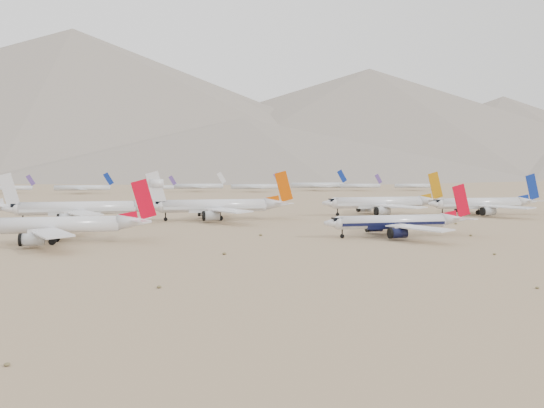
% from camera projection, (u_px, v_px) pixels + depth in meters
% --- Properties ---
extents(ground, '(7000.00, 7000.00, 0.00)m').
position_uv_depth(ground, '(389.00, 240.00, 134.74)').
color(ground, '#8D7152').
rests_on(ground, ground).
extents(main_airliner, '(39.75, 38.82, 14.03)m').
position_uv_depth(main_airliner, '(398.00, 222.00, 140.80)').
color(main_airliner, silver).
rests_on(main_airliner, ground).
extents(second_airliner, '(43.83, 42.84, 15.54)m').
position_uv_depth(second_airliner, '(58.00, 225.00, 127.69)').
color(second_airliner, silver).
rests_on(second_airliner, ground).
extents(row2_navy_widebody, '(46.28, 45.26, 16.46)m').
position_uv_depth(row2_navy_widebody, '(484.00, 204.00, 208.68)').
color(row2_navy_widebody, silver).
rests_on(row2_navy_widebody, ground).
extents(row2_gold_tail, '(48.35, 47.28, 17.21)m').
position_uv_depth(row2_gold_tail, '(383.00, 203.00, 209.24)').
color(row2_gold_tail, silver).
rests_on(row2_gold_tail, ground).
extents(row2_orange_tail, '(49.21, 48.14, 17.55)m').
position_uv_depth(row2_orange_tail, '(221.00, 206.00, 188.14)').
color(row2_orange_tail, silver).
rests_on(row2_orange_tail, ground).
extents(row2_white_trijet, '(49.43, 48.31, 17.52)m').
position_uv_depth(row2_white_trijet, '(87.00, 208.00, 177.18)').
color(row2_white_trijet, silver).
rests_on(row2_white_trijet, ground).
extents(distant_storage_row, '(468.32, 62.77, 16.33)m').
position_uv_depth(distant_storage_row, '(199.00, 187.00, 436.78)').
color(distant_storage_row, silver).
rests_on(distant_storage_row, ground).
extents(mountain_range, '(7354.00, 3024.00, 470.00)m').
position_uv_depth(mountain_range, '(192.00, 118.00, 1742.60)').
color(mountain_range, slate).
rests_on(mountain_range, ground).
extents(foothills, '(4637.50, 1395.00, 155.00)m').
position_uv_depth(foothills, '(393.00, 151.00, 1317.18)').
color(foothills, slate).
rests_on(foothills, ground).
extents(desert_scrub, '(219.83, 121.67, 0.63)m').
position_uv_depth(desert_scrub, '(316.00, 257.00, 105.38)').
color(desert_scrub, brown).
rests_on(desert_scrub, ground).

